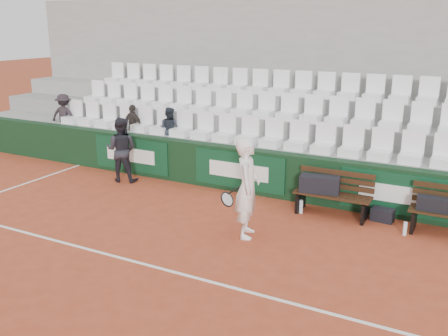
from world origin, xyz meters
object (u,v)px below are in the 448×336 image
at_px(bench_left, 332,205).
at_px(ball_kid, 121,150).
at_px(spectator_a, 63,100).
at_px(spectator_c, 169,112).
at_px(spectator_b, 132,109).
at_px(tennis_player, 247,188).
at_px(sports_bag_left, 320,184).
at_px(water_bottle_far, 405,229).
at_px(sports_bag_ground, 383,215).
at_px(water_bottle_near, 301,207).
at_px(sports_bag_right, 433,204).

relative_size(bench_left, ball_kid, 0.96).
height_order(spectator_a, spectator_c, spectator_a).
bearing_deg(spectator_c, spectator_b, -1.89).
bearing_deg(tennis_player, sports_bag_left, 63.97).
distance_m(spectator_a, spectator_c, 3.56).
relative_size(water_bottle_far, spectator_c, 0.22).
distance_m(water_bottle_far, spectator_b, 7.38).
bearing_deg(spectator_a, bench_left, 155.78).
bearing_deg(sports_bag_ground, tennis_player, -137.92).
height_order(sports_bag_left, water_bottle_near, sports_bag_left).
distance_m(water_bottle_near, tennis_player, 1.76).
relative_size(sports_bag_ground, water_bottle_near, 1.50).
bearing_deg(spectator_c, water_bottle_far, 165.01).
bearing_deg(sports_bag_left, ball_kid, -178.61).
height_order(sports_bag_ground, water_bottle_far, same).
xyz_separation_m(sports_bag_ground, spectator_c, (-5.48, 0.88, 1.44)).
bearing_deg(tennis_player, sports_bag_right, 29.07).
bearing_deg(spectator_a, sports_bag_left, 155.54).
distance_m(ball_kid, spectator_c, 1.53).
relative_size(sports_bag_right, spectator_b, 0.48).
distance_m(sports_bag_right, water_bottle_far, 0.66).
xyz_separation_m(sports_bag_right, spectator_b, (-7.49, 1.10, 0.98)).
relative_size(sports_bag_right, spectator_a, 0.43).
height_order(sports_bag_left, spectator_b, spectator_b).
xyz_separation_m(sports_bag_right, spectator_a, (-9.91, 1.10, 1.04)).
xyz_separation_m(water_bottle_near, ball_kid, (-4.54, 0.04, 0.64)).
height_order(sports_bag_ground, spectator_a, spectator_a).
relative_size(water_bottle_far, tennis_player, 0.14).
relative_size(bench_left, tennis_player, 0.83).
relative_size(water_bottle_far, spectator_b, 0.23).
height_order(ball_kid, spectator_a, spectator_a).
bearing_deg(sports_bag_ground, spectator_b, 172.43).
bearing_deg(sports_bag_ground, sports_bag_left, -171.72).
bearing_deg(bench_left, sports_bag_right, -1.15).
distance_m(bench_left, spectator_b, 5.91).
distance_m(bench_left, ball_kid, 5.16).
xyz_separation_m(bench_left, ball_kid, (-5.12, -0.11, 0.55)).
height_order(water_bottle_near, ball_kid, ball_kid).
bearing_deg(tennis_player, water_bottle_near, 71.66).
height_order(bench_left, ball_kid, ball_kid).
relative_size(water_bottle_far, ball_kid, 0.16).
xyz_separation_m(sports_bag_left, water_bottle_far, (1.71, -0.33, -0.49)).
bearing_deg(water_bottle_near, sports_bag_ground, 12.28).
height_order(sports_bag_left, sports_bag_right, sports_bag_left).
bearing_deg(tennis_player, spectator_a, 158.82).
bearing_deg(spectator_c, tennis_player, 139.88).
height_order(sports_bag_right, spectator_a, spectator_a).
distance_m(water_bottle_near, spectator_a, 7.74).
height_order(sports_bag_left, ball_kid, ball_kid).
distance_m(bench_left, water_bottle_near, 0.61).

